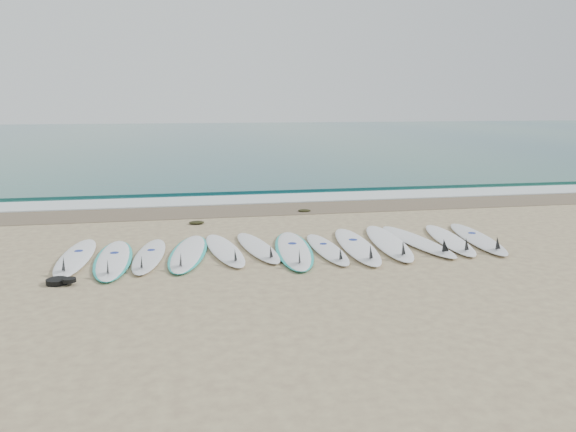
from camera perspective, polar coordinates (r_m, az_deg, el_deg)
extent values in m
plane|color=tan|center=(10.55, 0.30, -3.50)|extent=(120.00, 120.00, 0.00)
cube|color=#1C5A57|center=(42.62, -8.15, 7.87)|extent=(120.00, 55.00, 0.03)
cube|color=brown|center=(14.49, -2.80, 0.70)|extent=(120.00, 1.80, 0.01)
cube|color=silver|center=(15.85, -3.50, 1.70)|extent=(120.00, 1.40, 0.04)
cube|color=#1C5A57|center=(17.32, -4.13, 2.64)|extent=(120.00, 1.00, 0.10)
ellipsoid|color=white|center=(10.64, -20.73, -3.90)|extent=(0.59, 2.60, 0.08)
cone|color=black|center=(9.71, -21.85, -4.51)|extent=(0.23, 0.28, 0.28)
cylinder|color=navy|center=(10.86, -20.49, -3.33)|extent=(0.15, 0.15, 0.01)
ellipsoid|color=white|center=(10.29, -17.32, -4.18)|extent=(0.62, 2.64, 0.08)
ellipsoid|color=#1CB4A8|center=(10.29, -17.32, -4.21)|extent=(0.71, 2.66, 0.06)
cone|color=black|center=(9.33, -17.85, -4.85)|extent=(0.23, 0.29, 0.28)
cylinder|color=navy|center=(10.52, -17.22, -3.58)|extent=(0.16, 0.16, 0.01)
ellipsoid|color=white|center=(10.36, -13.89, -3.90)|extent=(0.70, 2.42, 0.08)
cone|color=black|center=(9.49, -14.65, -4.50)|extent=(0.22, 0.27, 0.25)
cylinder|color=navy|center=(10.57, -13.73, -3.37)|extent=(0.15, 0.15, 0.01)
ellipsoid|color=white|center=(10.39, -10.09, -3.67)|extent=(0.90, 2.66, 0.08)
ellipsoid|color=#1CB4A8|center=(10.39, -10.09, -3.70)|extent=(0.99, 2.69, 0.06)
cone|color=black|center=(9.44, -10.84, -4.30)|extent=(0.26, 0.31, 0.28)
ellipsoid|color=white|center=(10.50, -6.49, -3.41)|extent=(0.84, 2.54, 0.08)
cone|color=black|center=(9.60, -5.39, -3.92)|extent=(0.24, 0.29, 0.27)
ellipsoid|color=white|center=(10.63, -3.15, -3.17)|extent=(0.83, 2.44, 0.08)
cone|color=black|center=(9.78, -1.76, -3.62)|extent=(0.24, 0.28, 0.26)
ellipsoid|color=white|center=(10.43, 0.57, -3.41)|extent=(0.86, 2.82, 0.09)
ellipsoid|color=#1CB4A8|center=(10.43, 0.57, -3.44)|extent=(0.95, 2.85, 0.06)
cone|color=black|center=(9.41, 1.16, -4.06)|extent=(0.26, 0.32, 0.30)
cylinder|color=navy|center=(10.67, 0.44, -2.80)|extent=(0.18, 0.18, 0.01)
ellipsoid|color=white|center=(10.53, 3.94, -3.33)|extent=(0.54, 2.36, 0.08)
cone|color=black|center=(9.70, 5.35, -3.83)|extent=(0.20, 0.25, 0.25)
cylinder|color=navy|center=(10.73, 3.61, -2.83)|extent=(0.14, 0.14, 0.01)
ellipsoid|color=white|center=(10.77, 6.95, -2.99)|extent=(0.79, 2.89, 0.09)
cone|color=black|center=(9.76, 8.40, -3.58)|extent=(0.26, 0.32, 0.30)
cylinder|color=navy|center=(11.02, 6.63, -2.40)|extent=(0.18, 0.18, 0.01)
ellipsoid|color=white|center=(11.12, 10.12, -2.62)|extent=(0.92, 2.93, 0.09)
cone|color=black|center=(10.10, 11.62, -3.16)|extent=(0.28, 0.33, 0.31)
ellipsoid|color=white|center=(11.34, 12.89, -2.48)|extent=(0.86, 2.75, 0.09)
cone|color=black|center=(10.49, 15.61, -2.88)|extent=(0.26, 0.31, 0.29)
ellipsoid|color=white|center=(11.63, 16.02, -2.29)|extent=(0.90, 2.66, 0.08)
cone|color=black|center=(10.72, 17.67, -2.72)|extent=(0.26, 0.31, 0.28)
ellipsoid|color=silver|center=(11.89, 18.61, -2.15)|extent=(0.93, 2.75, 0.09)
cone|color=black|center=(10.97, 20.51, -2.56)|extent=(0.27, 0.32, 0.29)
cylinder|color=navy|center=(12.11, 18.18, -1.65)|extent=(0.18, 0.18, 0.01)
ellipsoid|color=black|center=(12.93, -9.28, -0.66)|extent=(0.35, 0.27, 0.07)
ellipsoid|color=black|center=(14.16, 1.67, 0.56)|extent=(0.32, 0.25, 0.06)
cylinder|color=black|center=(9.35, -22.42, -6.17)|extent=(0.32, 0.32, 0.08)
cylinder|color=black|center=(9.20, -21.34, -6.10)|extent=(0.20, 0.20, 0.06)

